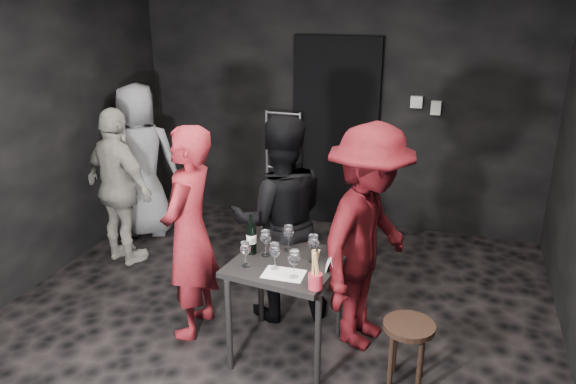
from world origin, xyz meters
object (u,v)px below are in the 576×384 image
(woman_black, at_px, (280,208))
(stool, at_px, (408,336))
(man_maroon, at_px, (369,224))
(bystander_grey, at_px, (139,153))
(breadstick_cup, at_px, (316,270))
(wine_bottle, at_px, (251,239))
(hand_truck, at_px, (282,204))
(bystander_cream, at_px, (119,186))
(tasting_table, at_px, (287,273))
(server_red, at_px, (189,222))

(woman_black, bearing_deg, stool, 126.28)
(man_maroon, distance_m, bystander_grey, 2.95)
(stool, xyz_separation_m, breadstick_cup, (-0.60, -0.21, 0.50))
(wine_bottle, height_order, breadstick_cup, wine_bottle)
(bystander_grey, bearing_deg, stool, 131.65)
(stool, bearing_deg, wine_bottle, 173.05)
(hand_truck, relative_size, stool, 2.76)
(wine_bottle, bearing_deg, stool, -6.95)
(hand_truck, height_order, woman_black, woman_black)
(bystander_cream, bearing_deg, tasting_table, 175.04)
(woman_black, distance_m, bystander_grey, 2.21)
(man_maroon, distance_m, wine_bottle, 0.85)
(server_red, relative_size, man_maroon, 0.95)
(tasting_table, height_order, stool, tasting_table)
(man_maroon, xyz_separation_m, breadstick_cup, (-0.23, -0.64, -0.09))
(bystander_cream, relative_size, bystander_grey, 0.86)
(tasting_table, height_order, wine_bottle, wine_bottle)
(tasting_table, relative_size, server_red, 0.41)
(tasting_table, bearing_deg, breadstick_cup, -46.68)
(woman_black, distance_m, wine_bottle, 0.47)
(man_maroon, height_order, bystander_grey, man_maroon)
(stool, height_order, man_maroon, man_maroon)
(server_red, bearing_deg, man_maroon, 99.30)
(woman_black, relative_size, wine_bottle, 6.24)
(stool, xyz_separation_m, wine_bottle, (-1.17, 0.14, 0.49))
(stool, height_order, woman_black, woman_black)
(man_maroon, distance_m, bystander_cream, 2.58)
(server_red, xyz_separation_m, woman_black, (0.57, 0.44, 0.02))
(tasting_table, distance_m, wine_bottle, 0.35)
(hand_truck, bearing_deg, woman_black, -71.15)
(man_maroon, xyz_separation_m, wine_bottle, (-0.80, -0.28, -0.10))
(stool, height_order, bystander_grey, bystander_grey)
(tasting_table, distance_m, server_red, 0.83)
(server_red, bearing_deg, woman_black, 125.89)
(stool, relative_size, woman_black, 0.25)
(tasting_table, xyz_separation_m, breadstick_cup, (0.29, -0.31, 0.23))
(stool, relative_size, wine_bottle, 1.57)
(hand_truck, distance_m, bystander_cream, 1.91)
(bystander_cream, xyz_separation_m, wine_bottle, (1.70, -0.89, 0.07))
(stool, distance_m, bystander_grey, 3.51)
(bystander_cream, bearing_deg, server_red, 164.12)
(hand_truck, xyz_separation_m, server_red, (0.01, -2.26, 0.69))
(breadstick_cup, bearing_deg, man_maroon, 70.54)
(tasting_table, height_order, server_red, server_red)
(man_maroon, xyz_separation_m, bystander_cream, (-2.50, 0.61, -0.18))
(man_maroon, bearing_deg, bystander_grey, 80.39)
(hand_truck, bearing_deg, bystander_cream, -129.29)
(stool, xyz_separation_m, man_maroon, (-0.37, 0.43, 0.59))
(woman_black, xyz_separation_m, bystander_grey, (-1.93, 1.08, -0.02))
(hand_truck, distance_m, breadstick_cup, 2.92)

